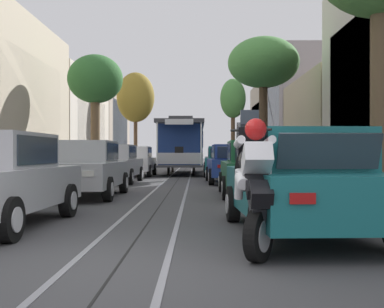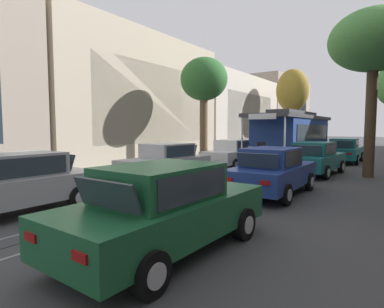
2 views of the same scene
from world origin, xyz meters
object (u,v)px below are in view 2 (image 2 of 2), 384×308
at_px(parked_car_silver_second_left, 14,184).
at_px(cable_car_trolley, 293,138).
at_px(street_tree_kerb_left_second, 204,82).
at_px(parked_car_silver_mid_left, 166,162).
at_px(street_tree_kerb_left_mid, 292,91).
at_px(street_tree_kerb_right_second, 374,42).
at_px(parked_car_blue_mid_right, 272,171).
at_px(parked_car_green_second_right, 165,208).
at_px(parked_car_white_fourth_left, 233,153).
at_px(parked_car_teal_fifth_right, 344,150).
at_px(parked_car_teal_fourth_right, 315,158).

relative_size(parked_car_silver_second_left, cable_car_trolley, 0.48).
relative_size(parked_car_silver_second_left, street_tree_kerb_left_second, 0.66).
xyz_separation_m(parked_car_silver_mid_left, cable_car_trolley, (2.54, 9.11, 0.86)).
distance_m(parked_car_silver_mid_left, street_tree_kerb_left_mid, 24.03).
xyz_separation_m(parked_car_silver_mid_left, street_tree_kerb_right_second, (7.02, 6.01, 5.23)).
distance_m(parked_car_blue_mid_right, street_tree_kerb_left_second, 10.39).
relative_size(parked_car_green_second_right, cable_car_trolley, 0.48).
xyz_separation_m(parked_car_green_second_right, parked_car_blue_mid_right, (-0.25, 5.87, 0.00)).
bearing_deg(parked_car_green_second_right, parked_car_silver_second_left, -175.83).
height_order(parked_car_white_fourth_left, parked_car_teal_fifth_right, same).
bearing_deg(cable_car_trolley, parked_car_blue_mid_right, -76.23).
bearing_deg(parked_car_silver_mid_left, parked_car_teal_fifth_right, 67.75).
relative_size(parked_car_green_second_right, street_tree_kerb_left_second, 0.66).
bearing_deg(parked_car_silver_mid_left, street_tree_kerb_left_mid, 95.14).
bearing_deg(parked_car_white_fourth_left, parked_car_teal_fourth_right, -4.97).
bearing_deg(parked_car_silver_second_left, parked_car_teal_fifth_right, 75.81).
distance_m(parked_car_green_second_right, cable_car_trolley, 15.41).
bearing_deg(parked_car_green_second_right, street_tree_kerb_right_second, 80.89).
relative_size(parked_car_blue_mid_right, parked_car_teal_fifth_right, 1.00).
relative_size(parked_car_teal_fourth_right, street_tree_kerb_left_second, 0.67).
relative_size(parked_car_white_fourth_left, parked_car_green_second_right, 1.00).
bearing_deg(street_tree_kerb_right_second, parked_car_teal_fifth_right, 108.42).
xyz_separation_m(parked_car_green_second_right, street_tree_kerb_left_mid, (-7.18, 29.38, 5.42)).
relative_size(parked_car_silver_second_left, parked_car_teal_fourth_right, 0.99).
bearing_deg(parked_car_teal_fifth_right, parked_car_blue_mid_right, -90.68).
bearing_deg(parked_car_green_second_right, street_tree_kerb_left_second, 120.44).
xyz_separation_m(parked_car_teal_fourth_right, street_tree_kerb_right_second, (2.21, 0.61, 5.23)).
bearing_deg(cable_car_trolley, street_tree_kerb_right_second, -34.70).
bearing_deg(parked_car_blue_mid_right, street_tree_kerb_left_mid, 106.40).
relative_size(parked_car_silver_second_left, street_tree_kerb_left_mid, 0.51).
bearing_deg(parked_car_white_fourth_left, parked_car_silver_second_left, -89.35).
bearing_deg(parked_car_silver_second_left, street_tree_kerb_left_mid, 94.56).
xyz_separation_m(parked_car_silver_mid_left, parked_car_white_fourth_left, (0.14, 5.81, 0.00)).
bearing_deg(parked_car_teal_fourth_right, parked_car_teal_fifth_right, 88.60).
bearing_deg(street_tree_kerb_right_second, street_tree_kerb_left_mid, 117.78).
bearing_deg(parked_car_teal_fourth_right, street_tree_kerb_left_mid, 111.08).
xyz_separation_m(street_tree_kerb_left_mid, street_tree_kerb_right_second, (9.11, -17.30, -0.19)).
xyz_separation_m(parked_car_white_fourth_left, parked_car_teal_fourth_right, (4.67, -0.41, 0.00)).
bearing_deg(street_tree_kerb_left_mid, parked_car_white_fourth_left, -82.73).
xyz_separation_m(parked_car_green_second_right, street_tree_kerb_left_second, (-7.20, 12.26, 4.33)).
bearing_deg(cable_car_trolley, parked_car_green_second_right, -80.51).
height_order(parked_car_silver_mid_left, parked_car_teal_fifth_right, same).
bearing_deg(parked_car_white_fourth_left, parked_car_teal_fifth_right, 52.69).
xyz_separation_m(parked_car_white_fourth_left, cable_car_trolley, (2.40, 3.30, 0.86)).
distance_m(parked_car_white_fourth_left, parked_car_teal_fourth_right, 4.69).
bearing_deg(street_tree_kerb_left_mid, parked_car_silver_second_left, -85.44).
bearing_deg(parked_car_blue_mid_right, parked_car_silver_mid_left, 177.63).
relative_size(parked_car_silver_mid_left, parked_car_blue_mid_right, 1.00).
xyz_separation_m(street_tree_kerb_left_mid, cable_car_trolley, (4.64, -14.20, -4.56)).
bearing_deg(parked_car_silver_second_left, parked_car_teal_fourth_right, 69.03).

